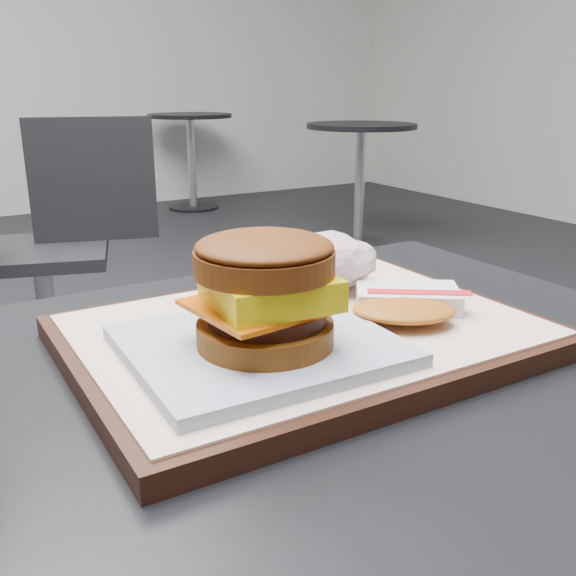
{
  "coord_description": "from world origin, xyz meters",
  "views": [
    {
      "loc": [
        -0.2,
        -0.37,
        0.98
      ],
      "look_at": [
        0.03,
        0.03,
        0.83
      ],
      "focal_mm": 40.0,
      "sensor_mm": 36.0,
      "label": 1
    }
  ],
  "objects_px": {
    "serving_tray": "(305,335)",
    "hash_brown": "(406,303)",
    "crumpled_wrapper": "(320,262)",
    "neighbor_chair": "(60,235)",
    "breakfast_sandwich": "(264,305)"
  },
  "relations": [
    {
      "from": "hash_brown",
      "to": "neighbor_chair",
      "type": "height_order",
      "value": "neighbor_chair"
    },
    {
      "from": "serving_tray",
      "to": "crumpled_wrapper",
      "type": "relative_size",
      "value": 3.14
    },
    {
      "from": "hash_brown",
      "to": "neighbor_chair",
      "type": "relative_size",
      "value": 0.15
    },
    {
      "from": "breakfast_sandwich",
      "to": "neighbor_chair",
      "type": "distance_m",
      "value": 1.78
    },
    {
      "from": "crumpled_wrapper",
      "to": "neighbor_chair",
      "type": "relative_size",
      "value": 0.14
    },
    {
      "from": "neighbor_chair",
      "to": "hash_brown",
      "type": "bearing_deg",
      "value": -91.59
    },
    {
      "from": "crumpled_wrapper",
      "to": "hash_brown",
      "type": "bearing_deg",
      "value": -77.25
    },
    {
      "from": "neighbor_chair",
      "to": "serving_tray",
      "type": "bearing_deg",
      "value": -94.52
    },
    {
      "from": "breakfast_sandwich",
      "to": "crumpled_wrapper",
      "type": "xyz_separation_m",
      "value": [
        0.12,
        0.11,
        -0.01
      ]
    },
    {
      "from": "crumpled_wrapper",
      "to": "serving_tray",
      "type": "bearing_deg",
      "value": -130.36
    },
    {
      "from": "serving_tray",
      "to": "crumpled_wrapper",
      "type": "height_order",
      "value": "crumpled_wrapper"
    },
    {
      "from": "neighbor_chair",
      "to": "breakfast_sandwich",
      "type": "bearing_deg",
      "value": -96.4
    },
    {
      "from": "breakfast_sandwich",
      "to": "hash_brown",
      "type": "xyz_separation_m",
      "value": [
        0.15,
        0.01,
        -0.03
      ]
    },
    {
      "from": "serving_tray",
      "to": "hash_brown",
      "type": "height_order",
      "value": "hash_brown"
    },
    {
      "from": "serving_tray",
      "to": "breakfast_sandwich",
      "type": "bearing_deg",
      "value": -147.23
    }
  ]
}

